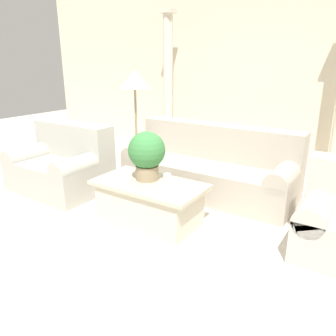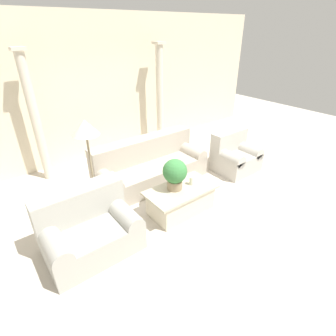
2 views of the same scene
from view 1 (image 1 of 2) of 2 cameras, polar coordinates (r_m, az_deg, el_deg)
name	(u,v)px [view 1 (image 1 of 2)]	position (r m, az deg, el deg)	size (l,w,h in m)	color
ground_plane	(175,208)	(4.03, 1.18, -7.04)	(16.00, 16.00, 0.00)	beige
wall_back	(258,68)	(6.06, 15.38, 16.44)	(10.00, 0.06, 3.20)	beige
sofa_long	(210,167)	(4.47, 7.40, 0.21)	(2.29, 0.91, 0.90)	#ADA393
loveseat	(63,164)	(4.76, -17.85, 0.67)	(1.28, 0.91, 0.90)	#ACAAA0
coffee_table	(149,202)	(3.64, -3.24, -5.86)	(1.22, 0.66, 0.46)	beige
potted_plant	(147,153)	(3.57, -3.72, 2.59)	(0.41, 0.41, 0.54)	#937F60
pillar_candle	(167,180)	(3.40, -0.17, -2.19)	(0.08, 0.08, 0.15)	silver
floor_lamp	(135,84)	(4.89, -5.79, 14.41)	(0.44, 0.44, 1.59)	gray
column_left	(168,83)	(6.35, -0.01, 14.53)	(0.25, 0.25, 2.58)	beige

